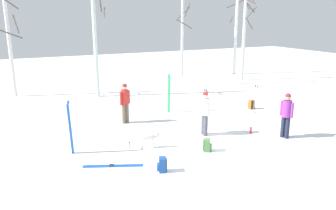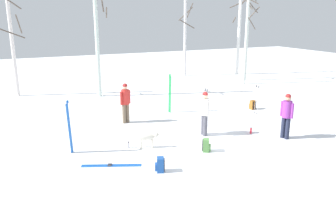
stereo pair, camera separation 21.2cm
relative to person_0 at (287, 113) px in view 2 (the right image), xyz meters
name	(u,v)px [view 2 (the right image)]	position (x,y,z in m)	size (l,w,h in m)	color
ground_plane	(207,151)	(-3.30, 0.12, -0.98)	(60.00, 60.00, 0.00)	white
person_0	(287,113)	(0.00, 0.00, 0.00)	(0.34, 0.50, 1.72)	#1E2338
person_1	(125,100)	(-4.84, 4.29, 0.00)	(0.49, 0.34, 1.72)	#72604C
person_2	(205,111)	(-2.58, 1.55, 0.00)	(0.34, 0.52, 1.72)	#4C4C56
dog	(148,137)	(-5.01, 1.24, -0.59)	(0.86, 0.41, 0.57)	beige
ski_pair_planted_0	(170,94)	(-2.47, 4.94, -0.07)	(0.09, 0.16, 1.84)	green
ski_pair_planted_1	(69,127)	(-7.52, 1.84, -0.07)	(0.17, 0.20, 1.83)	blue
ski_pair_lying_0	(111,165)	(-6.57, 0.33, -0.97)	(1.76, 0.85, 0.05)	blue
ski_poles_0	(206,106)	(-1.89, 2.63, -0.16)	(0.07, 0.26, 1.55)	#B2B2BC
ski_poles_1	(257,99)	(1.07, 3.02, -0.25)	(0.07, 0.25, 1.37)	#B2B2BC
backpack_0	(160,165)	(-5.35, -0.65, -0.77)	(0.34, 0.32, 0.44)	#1E4C99
backpack_1	(206,146)	(-3.33, 0.11, -0.77)	(0.34, 0.33, 0.44)	#4C7F3F
backpack_2	(253,105)	(1.47, 3.79, -0.77)	(0.28, 0.31, 0.44)	#99591E
water_bottle_0	(128,145)	(-5.64, 1.49, -0.87)	(0.07, 0.07, 0.23)	silver
water_bottle_1	(251,131)	(-0.84, 0.93, -0.86)	(0.08, 0.08, 0.25)	red
birch_tree_0	(12,42)	(-8.94, 11.62, 2.08)	(1.44, 1.15, 5.92)	silver
birch_tree_1	(97,31)	(-4.71, 9.58, 2.65)	(1.59, 1.30, 6.99)	silver
birch_tree_2	(185,35)	(2.77, 13.65, 2.09)	(1.41, 1.43, 5.93)	silver
birch_tree_3	(246,36)	(4.89, 9.10, 2.21)	(1.67, 1.12, 6.26)	white
birch_tree_4	(248,26)	(5.79, 10.19, 2.74)	(1.18, 1.17, 7.09)	silver
birch_tree_5	(239,27)	(6.81, 12.58, 2.61)	(1.34, 0.95, 6.91)	white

